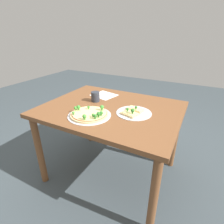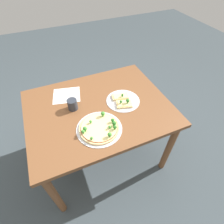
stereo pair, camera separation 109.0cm
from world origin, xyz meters
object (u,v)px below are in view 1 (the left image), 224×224
at_px(pizza_tray_whole, 89,114).
at_px(pizza_tray_slice, 133,112).
at_px(dining_table, 111,117).
at_px(drinking_cup, 95,97).

relative_size(pizza_tray_whole, pizza_tray_slice, 1.19).
distance_m(pizza_tray_whole, pizza_tray_slice, 0.36).
relative_size(dining_table, pizza_tray_whole, 3.45).
bearing_deg(pizza_tray_slice, dining_table, -5.63).
xyz_separation_m(pizza_tray_slice, drinking_cup, (0.42, -0.08, 0.04)).
bearing_deg(dining_table, pizza_tray_whole, 72.30).
xyz_separation_m(dining_table, drinking_cup, (0.20, -0.06, 0.14)).
distance_m(dining_table, drinking_cup, 0.25).
xyz_separation_m(dining_table, pizza_tray_whole, (0.07, 0.23, 0.11)).
bearing_deg(pizza_tray_whole, pizza_tray_slice, -144.55).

